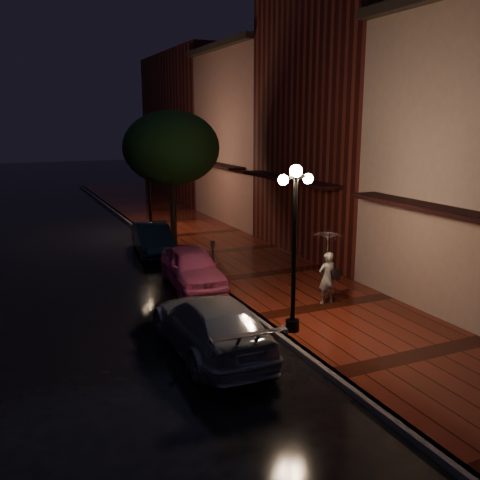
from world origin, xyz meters
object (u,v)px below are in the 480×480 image
navy_car (153,239)px  silver_car (211,325)px  street_tree (172,150)px  woman_with_umbrella (328,256)px  streetlamp_far (149,182)px  pink_car (192,267)px  streetlamp_near (294,239)px  parking_meter (213,256)px

navy_car → silver_car: size_ratio=0.81×
street_tree → woman_with_umbrella: size_ratio=2.62×
streetlamp_far → street_tree: bearing=-85.1°
silver_car → navy_car: bearing=-96.8°
streetlamp_far → pink_car: size_ratio=1.08×
streetlamp_near → pink_car: (-0.95, 5.12, -1.92)m
pink_car → silver_car: silver_car is taller
woman_with_umbrella → parking_meter: (-2.19, 3.68, -0.63)m
streetlamp_near → street_tree: 11.12m
pink_car → parking_meter: (0.75, -0.01, 0.31)m
navy_car → pink_car: bearing=-83.9°
streetlamp_near → street_tree: bearing=88.7°
silver_car → street_tree: bearing=-102.3°
parking_meter → streetlamp_near: bearing=-83.4°
street_tree → silver_car: bearing=-102.9°
streetlamp_near → navy_car: streetlamp_near is taller
street_tree → pink_car: (-1.21, -5.87, -3.57)m
pink_car → woman_with_umbrella: 4.81m
navy_car → woman_with_umbrella: woman_with_umbrella is taller
streetlamp_near → woman_with_umbrella: (1.99, 1.44, -0.99)m
pink_car → navy_car: pink_car is taller
street_tree → navy_car: size_ratio=1.50×
pink_car → silver_car: size_ratio=0.84×
navy_car → woman_with_umbrella: (2.94, -8.66, 0.97)m
navy_car → parking_meter: (0.75, -4.98, 0.35)m
silver_car → parking_meter: bearing=-111.4°
street_tree → navy_car: street_tree is taller
parking_meter → street_tree: bearing=89.9°
pink_car → street_tree: bearing=82.7°
navy_car → silver_car: silver_car is taller
streetlamp_far → street_tree: 3.44m
street_tree → woman_with_umbrella: street_tree is taller
streetlamp_far → silver_car: (-2.27, -14.00, -1.91)m
streetlamp_near → streetlamp_far: 14.00m
silver_car → woman_with_umbrella: (4.26, 1.44, 0.92)m
street_tree → pink_car: street_tree is taller
streetlamp_near → streetlamp_far: same height
street_tree → parking_meter: size_ratio=4.21×
silver_car → parking_meter: (2.07, 5.11, 0.29)m
street_tree → pink_car: bearing=-101.6°
streetlamp_near → streetlamp_far: size_ratio=1.00×
streetlamp_far → pink_car: streetlamp_far is taller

